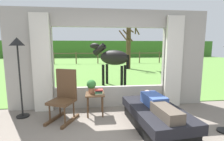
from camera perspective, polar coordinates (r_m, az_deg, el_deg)
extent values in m
cube|color=#9E998E|center=(4.62, -26.56, 3.17)|extent=(1.15, 0.12, 2.55)
cube|color=#9E998E|center=(4.99, 23.15, 3.70)|extent=(1.15, 0.12, 2.55)
cube|color=#9E998E|center=(4.56, -0.66, -8.84)|extent=(2.90, 0.12, 0.55)
cube|color=#9E998E|center=(4.41, -0.71, 17.53)|extent=(2.90, 0.12, 0.45)
cube|color=beige|center=(4.39, -23.01, 2.18)|extent=(0.44, 0.10, 2.40)
cube|color=beige|center=(4.72, 20.40, 2.70)|extent=(0.44, 0.10, 2.40)
cube|color=#568438|center=(15.32, -4.82, 2.28)|extent=(36.00, 21.68, 0.02)
cube|color=#3C6E28|center=(25.08, -5.54, 7.35)|extent=(36.00, 2.00, 2.40)
cube|color=black|center=(3.58, 14.75, -16.71)|extent=(0.99, 1.64, 0.24)
cube|color=black|center=(3.50, 14.88, -13.59)|extent=(1.07, 1.78, 0.18)
cube|color=#334C8C|center=(3.56, 14.12, -9.75)|extent=(0.40, 0.63, 0.22)
cube|color=#4C4238|center=(3.05, 18.14, -13.43)|extent=(0.35, 0.71, 0.18)
sphere|color=tan|center=(3.91, 12.12, -8.04)|extent=(0.20, 0.20, 0.20)
cube|color=#4C331E|center=(3.78, -16.92, -10.22)|extent=(0.63, 0.63, 0.06)
cube|color=#4C331E|center=(3.86, -15.40, -4.54)|extent=(0.46, 0.25, 0.68)
cube|color=#4C331E|center=(4.04, -19.11, -15.34)|extent=(0.33, 0.65, 0.06)
cube|color=#4C331E|center=(3.83, -14.06, -16.46)|extent=(0.33, 0.65, 0.06)
cylinder|color=#4C331E|center=(3.82, -20.64, -13.50)|extent=(0.04, 0.04, 0.38)
cylinder|color=#4C331E|center=(3.62, -15.97, -14.50)|extent=(0.04, 0.04, 0.38)
cylinder|color=#4C331E|center=(4.09, -17.51, -11.88)|extent=(0.04, 0.04, 0.38)
cylinder|color=#4C331E|center=(3.90, -13.04, -12.68)|extent=(0.04, 0.04, 0.38)
cube|color=#4C331E|center=(3.96, -5.89, -8.07)|extent=(0.44, 0.44, 0.03)
cylinder|color=#4C331E|center=(3.88, -8.37, -12.50)|extent=(0.04, 0.04, 0.49)
cylinder|color=#4C331E|center=(3.89, -3.23, -12.41)|extent=(0.04, 0.04, 0.49)
cylinder|color=#4C331E|center=(4.20, -8.22, -10.85)|extent=(0.04, 0.04, 0.49)
cylinder|color=#4C331E|center=(4.21, -3.50, -10.77)|extent=(0.04, 0.04, 0.49)
cylinder|color=#9E6042|center=(4.00, -7.07, -6.82)|extent=(0.14, 0.14, 0.12)
sphere|color=#2D6B2D|center=(3.96, -7.11, -4.72)|extent=(0.22, 0.22, 0.22)
cube|color=beige|center=(3.90, -4.45, -7.88)|extent=(0.19, 0.14, 0.03)
cube|color=#337247|center=(3.88, -4.65, -7.48)|extent=(0.16, 0.13, 0.03)
cube|color=black|center=(3.87, -4.45, -7.02)|extent=(0.17, 0.16, 0.03)
cube|color=#B22D28|center=(3.87, -4.57, -6.63)|extent=(0.19, 0.14, 0.02)
cylinder|color=black|center=(4.50, -28.29, -13.63)|extent=(0.28, 0.28, 0.03)
cylinder|color=black|center=(4.28, -29.03, -3.57)|extent=(0.04, 0.04, 1.63)
cone|color=black|center=(4.20, -29.92, 8.64)|extent=(0.32, 0.32, 0.18)
ellipsoid|color=black|center=(6.69, 0.71, 4.48)|extent=(1.34, 1.16, 0.60)
cylinder|color=black|center=(7.01, -4.29, 7.19)|extent=(0.64, 0.55, 0.53)
ellipsoid|color=black|center=(7.14, -5.96, 8.38)|extent=(0.51, 0.43, 0.24)
cube|color=black|center=(6.97, -3.73, 7.42)|extent=(0.40, 0.31, 0.32)
cylinder|color=black|center=(6.45, 5.47, 2.96)|extent=(0.14, 0.14, 0.55)
cylinder|color=black|center=(6.84, -3.05, -1.57)|extent=(0.11, 0.11, 0.85)
cylinder|color=black|center=(7.11, -1.74, -1.18)|extent=(0.11, 0.11, 0.85)
cylinder|color=black|center=(6.46, 3.38, -2.16)|extent=(0.11, 0.11, 0.85)
cylinder|color=black|center=(6.74, 4.50, -1.72)|extent=(0.11, 0.11, 0.85)
cylinder|color=#4C3823|center=(11.89, 5.67, 7.58)|extent=(0.32, 0.32, 2.90)
cylinder|color=#47331E|center=(11.51, 4.61, 14.88)|extent=(1.04, 0.85, 0.89)
cylinder|color=#47331E|center=(11.96, 8.10, 14.62)|extent=(0.35, 1.09, 0.92)
cylinder|color=#47331E|center=(11.60, 4.13, 11.53)|extent=(0.62, 0.90, 0.93)
cylinder|color=#47331E|center=(11.56, 5.46, 11.86)|extent=(0.72, 0.34, 0.84)
cylinder|color=#47331E|center=(11.73, 8.10, 14.32)|extent=(0.88, 1.07, 0.86)
cylinder|color=brown|center=(17.32, -32.44, 3.57)|extent=(0.10, 0.10, 1.10)
cylinder|color=brown|center=(16.54, -26.19, 3.85)|extent=(0.10, 0.10, 1.10)
cylinder|color=brown|center=(15.98, -19.41, 4.11)|extent=(0.10, 0.10, 1.10)
cylinder|color=brown|center=(15.66, -12.24, 4.31)|extent=(0.10, 0.10, 1.10)
cylinder|color=brown|center=(15.59, -4.88, 4.45)|extent=(0.10, 0.10, 1.10)
cylinder|color=brown|center=(15.77, 2.42, 4.52)|extent=(0.10, 0.10, 1.10)
cylinder|color=brown|center=(16.20, 9.45, 4.52)|extent=(0.10, 0.10, 1.10)
cylinder|color=brown|center=(16.86, 16.02, 4.45)|extent=(0.10, 0.10, 1.10)
cylinder|color=brown|center=(17.72, 22.02, 4.34)|extent=(0.10, 0.10, 1.10)
cube|color=brown|center=(15.57, -4.90, 5.92)|extent=(16.00, 0.06, 0.08)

